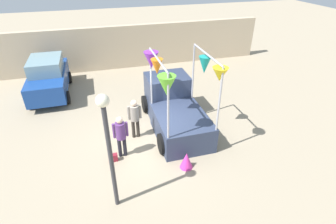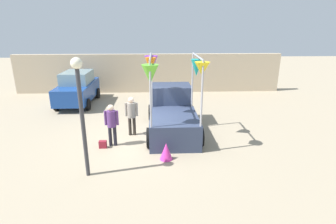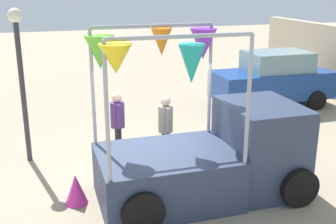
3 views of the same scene
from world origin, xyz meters
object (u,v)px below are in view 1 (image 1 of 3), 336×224
Objects in this scene: person_vendor at (135,115)px; folded_kite_bundle_magenta at (186,160)px; vendor_truck at (173,105)px; parked_car at (48,77)px; street_lamp at (108,138)px; person_customer at (121,133)px; handbag at (114,158)px.

person_vendor is 2.66m from folded_kite_bundle_magenta.
person_vendor is at bearing -163.33° from vendor_truck.
parked_car reaches higher than folded_kite_bundle_magenta.
folded_kite_bundle_magenta is at bearing -97.35° from vendor_truck.
vendor_truck is 2.79m from folded_kite_bundle_magenta.
parked_car is at bearing 126.10° from person_vendor.
street_lamp is (-2.78, -3.60, 1.46)m from vendor_truck.
folded_kite_bundle_magenta is (-0.35, -2.70, -0.60)m from vendor_truck.
vendor_truck is at bearing 82.65° from folded_kite_bundle_magenta.
parked_car is at bearing 107.15° from street_lamp.
person_customer is at bearing -63.72° from parked_car.
vendor_truck is 2.50× the size of person_vendor.
street_lamp is (-1.09, -3.09, 1.37)m from person_vendor.
folded_kite_bundle_magenta is at bearing -55.32° from parked_car.
folded_kite_bundle_magenta is at bearing -31.01° from person_customer.
parked_car is 6.55m from person_customer.
street_lamp is at bearing -92.79° from handbag.
handbag is at bearing -67.22° from parked_car.
street_lamp is at bearing -72.85° from parked_car.
person_customer is 1.19m from person_vendor.
person_vendor is at bearing 56.88° from person_customer.
handbag is at bearing -150.26° from person_customer.
vendor_truck is 1.03× the size of parked_car.
person_vendor is (-1.69, -0.51, 0.09)m from vendor_truck.
person_vendor is 2.74× the size of folded_kite_bundle_magenta.
street_lamp reaches higher than vendor_truck.
handbag is at bearing 87.21° from street_lamp.
street_lamp is 3.31m from folded_kite_bundle_magenta.
person_vendor is 0.46× the size of street_lamp.
handbag is 0.08× the size of street_lamp.
person_vendor is 3.55m from street_lamp.
street_lamp reaches higher than parked_car.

